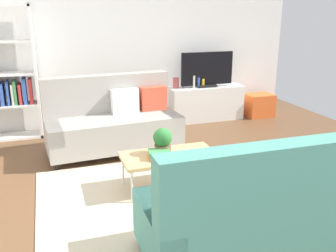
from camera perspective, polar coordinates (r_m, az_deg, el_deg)
The scene contains 18 objects.
ground_plane at distance 4.53m, azimuth 0.72°, elevation -9.08°, with size 7.68×7.68×0.00m, color brown.
wall_far at distance 6.78m, azimuth -7.11°, elevation 12.47°, with size 6.40×0.12×2.90m, color white.
area_rug at distance 4.30m, azimuth 0.40°, elevation -10.52°, with size 2.90×2.20×0.01m, color beige.
couch_beige at distance 5.52m, azimuth -8.32°, elevation 0.68°, with size 1.96×0.98×1.10m.
couch_green at distance 3.24m, azimuth 13.25°, elevation -12.12°, with size 1.91×0.85×1.10m.
coffee_table at distance 4.32m, azimuth 0.19°, elevation -4.70°, with size 1.10×0.56×0.42m.
tv_console at distance 7.10m, azimuth 5.75°, elevation 3.48°, with size 1.40×0.44×0.64m, color silver.
tv at distance 6.96m, azimuth 5.97°, elevation 8.50°, with size 1.00×0.20×0.64m.
storage_trunk at distance 7.54m, azimuth 13.71°, elevation 3.11°, with size 0.52×0.40×0.44m, color orange.
potted_plant at distance 4.28m, azimuth -0.83°, elevation -2.28°, with size 0.22×0.22×0.31m.
table_book_0 at distance 4.20m, azimuth -1.34°, elevation -4.71°, with size 0.24×0.18×0.03m, color orange.
table_book_1 at distance 4.19m, azimuth -1.34°, elevation -4.29°, with size 0.24×0.18×0.03m, color #3F8C4C.
table_book_2 at distance 4.18m, azimuth -1.35°, elevation -3.92°, with size 0.24×0.18×0.03m, color #3F8C4C.
vase_0 at distance 6.85m, azimuth 1.20°, elevation 6.60°, with size 0.11×0.11×0.19m, color #B24C4C.
vase_1 at distance 6.91m, azimuth 2.54°, elevation 6.54°, with size 0.09×0.09×0.16m, color silver.
bottle_0 at distance 6.87m, azimuth 3.97°, elevation 6.75°, with size 0.04×0.04×0.23m, color silver.
bottle_1 at distance 6.91m, azimuth 4.67°, elevation 6.63°, with size 0.04×0.04×0.19m, color #3359B2.
bottle_2 at distance 6.95m, azimuth 5.37°, elevation 6.55°, with size 0.05×0.05×0.16m, color gold.
Camera 1 is at (-1.32, -3.83, 2.02)m, focal length 39.91 mm.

